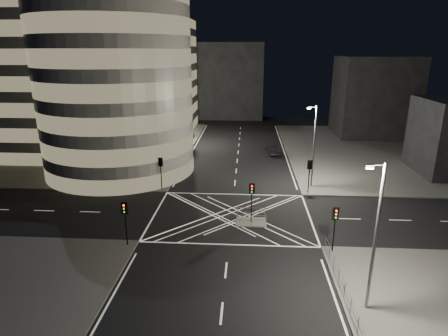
# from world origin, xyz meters

# --- Properties ---
(ground) EXTENTS (120.00, 120.00, 0.00)m
(ground) POSITION_xyz_m (0.00, 0.00, 0.00)
(ground) COLOR black
(ground) RESTS_ON ground
(sidewalk_far_left) EXTENTS (42.00, 42.00, 0.15)m
(sidewalk_far_left) POSITION_xyz_m (-29.00, 27.00, 0.07)
(sidewalk_far_left) COLOR #4D4A48
(sidewalk_far_left) RESTS_ON ground
(sidewalk_far_right) EXTENTS (42.00, 42.00, 0.15)m
(sidewalk_far_right) POSITION_xyz_m (29.00, 27.00, 0.07)
(sidewalk_far_right) COLOR #4D4A48
(sidewalk_far_right) RESTS_ON ground
(central_island) EXTENTS (3.00, 2.00, 0.15)m
(central_island) POSITION_xyz_m (2.00, -1.50, 0.07)
(central_island) COLOR slate
(central_island) RESTS_ON ground
(office_tower_curved) EXTENTS (30.00, 29.00, 27.20)m
(office_tower_curved) POSITION_xyz_m (-20.74, 18.74, 12.65)
(office_tower_curved) COLOR gray
(office_tower_curved) RESTS_ON sidewalk_far_left
(office_block_rear) EXTENTS (24.00, 16.00, 22.00)m
(office_block_rear) POSITION_xyz_m (-22.00, 42.00, 11.15)
(office_block_rear) COLOR gray
(office_block_rear) RESTS_ON sidewalk_far_left
(building_right_far) EXTENTS (14.00, 12.00, 15.00)m
(building_right_far) POSITION_xyz_m (26.00, 40.00, 7.65)
(building_right_far) COLOR black
(building_right_far) RESTS_ON sidewalk_far_right
(building_far_end) EXTENTS (18.00, 8.00, 18.00)m
(building_far_end) POSITION_xyz_m (-4.00, 58.00, 9.00)
(building_far_end) COLOR black
(building_far_end) RESTS_ON ground
(tree_a) EXTENTS (4.03, 4.03, 6.86)m
(tree_a) POSITION_xyz_m (-10.50, 9.00, 4.68)
(tree_a) COLOR black
(tree_a) RESTS_ON sidewalk_far_left
(tree_b) EXTENTS (4.24, 4.24, 6.59)m
(tree_b) POSITION_xyz_m (-10.50, 15.00, 4.29)
(tree_b) COLOR black
(tree_b) RESTS_ON sidewalk_far_left
(tree_c) EXTENTS (4.70, 4.70, 7.76)m
(tree_c) POSITION_xyz_m (-10.50, 21.00, 5.19)
(tree_c) COLOR black
(tree_c) RESTS_ON sidewalk_far_left
(tree_d) EXTENTS (5.46, 5.46, 8.23)m
(tree_d) POSITION_xyz_m (-10.50, 27.00, 5.23)
(tree_d) COLOR black
(tree_d) RESTS_ON sidewalk_far_left
(tree_e) EXTENTS (3.88, 3.88, 6.19)m
(tree_e) POSITION_xyz_m (-10.50, 33.00, 4.10)
(tree_e) COLOR black
(tree_e) RESTS_ON sidewalk_far_left
(traffic_signal_fl) EXTENTS (0.55, 0.22, 4.00)m
(traffic_signal_fl) POSITION_xyz_m (-8.80, 6.80, 2.91)
(traffic_signal_fl) COLOR black
(traffic_signal_fl) RESTS_ON sidewalk_far_left
(traffic_signal_nl) EXTENTS (0.55, 0.22, 4.00)m
(traffic_signal_nl) POSITION_xyz_m (-8.80, -6.80, 2.91)
(traffic_signal_nl) COLOR black
(traffic_signal_nl) RESTS_ON sidewalk_near_left
(traffic_signal_fr) EXTENTS (0.55, 0.22, 4.00)m
(traffic_signal_fr) POSITION_xyz_m (8.80, 6.80, 2.91)
(traffic_signal_fr) COLOR black
(traffic_signal_fr) RESTS_ON sidewalk_far_right
(traffic_signal_nr) EXTENTS (0.55, 0.22, 4.00)m
(traffic_signal_nr) POSITION_xyz_m (8.80, -6.80, 2.91)
(traffic_signal_nr) COLOR black
(traffic_signal_nr) RESTS_ON sidewalk_near_right
(traffic_signal_island) EXTENTS (0.55, 0.22, 4.00)m
(traffic_signal_island) POSITION_xyz_m (2.00, -1.50, 2.91)
(traffic_signal_island) COLOR black
(traffic_signal_island) RESTS_ON central_island
(street_lamp_left_near) EXTENTS (1.25, 0.25, 10.00)m
(street_lamp_left_near) POSITION_xyz_m (-9.44, 12.00, 5.54)
(street_lamp_left_near) COLOR slate
(street_lamp_left_near) RESTS_ON sidewalk_far_left
(street_lamp_left_far) EXTENTS (1.25, 0.25, 10.00)m
(street_lamp_left_far) POSITION_xyz_m (-9.44, 30.00, 5.54)
(street_lamp_left_far) COLOR slate
(street_lamp_left_far) RESTS_ON sidewalk_far_left
(street_lamp_right_far) EXTENTS (1.25, 0.25, 10.00)m
(street_lamp_right_far) POSITION_xyz_m (9.44, 9.00, 5.54)
(street_lamp_right_far) COLOR slate
(street_lamp_right_far) RESTS_ON sidewalk_far_right
(street_lamp_right_near) EXTENTS (1.25, 0.25, 10.00)m
(street_lamp_right_near) POSITION_xyz_m (9.44, -14.00, 5.54)
(street_lamp_right_near) COLOR slate
(street_lamp_right_near) RESTS_ON sidewalk_near_right
(railing_near_right) EXTENTS (0.06, 11.70, 1.10)m
(railing_near_right) POSITION_xyz_m (8.30, -12.15, 0.70)
(railing_near_right) COLOR slate
(railing_near_right) RESTS_ON sidewalk_near_right
(railing_island_south) EXTENTS (2.80, 0.06, 1.10)m
(railing_island_south) POSITION_xyz_m (2.00, -2.40, 0.70)
(railing_island_south) COLOR slate
(railing_island_south) RESTS_ON central_island
(railing_island_north) EXTENTS (2.80, 0.06, 1.10)m
(railing_island_north) POSITION_xyz_m (2.00, -0.60, 0.70)
(railing_island_north) COLOR slate
(railing_island_north) RESTS_ON central_island
(sedan) EXTENTS (2.15, 4.38, 1.38)m
(sedan) POSITION_xyz_m (5.60, 24.04, 0.69)
(sedan) COLOR black
(sedan) RESTS_ON ground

